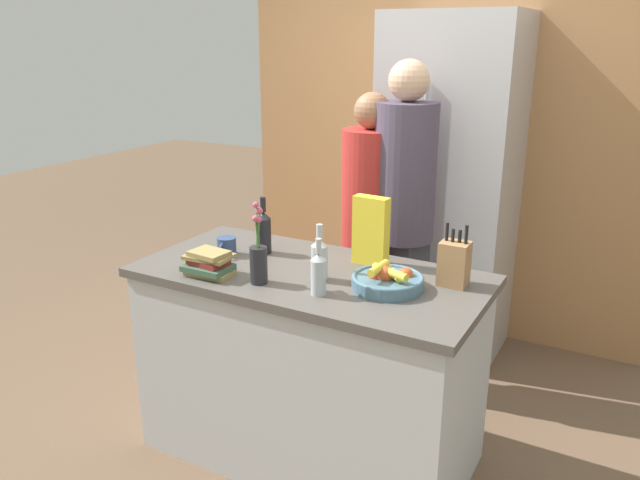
# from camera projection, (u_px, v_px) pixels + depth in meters

# --- Properties ---
(ground_plane) EXTENTS (14.00, 14.00, 0.00)m
(ground_plane) POSITION_uv_depth(u_px,v_px,m) (311.00, 450.00, 3.02)
(ground_plane) COLOR brown
(kitchen_island) EXTENTS (1.54, 0.75, 0.92)m
(kitchen_island) POSITION_uv_depth(u_px,v_px,m) (310.00, 365.00, 2.87)
(kitchen_island) COLOR silver
(kitchen_island) RESTS_ON ground_plane
(back_wall_wood) EXTENTS (2.74, 0.12, 2.60)m
(back_wall_wood) POSITION_uv_depth(u_px,v_px,m) (441.00, 134.00, 4.05)
(back_wall_wood) COLOR #AD7A4C
(back_wall_wood) RESTS_ON ground_plane
(refrigerator) EXTENTS (0.76, 0.62, 2.04)m
(refrigerator) POSITION_uv_depth(u_px,v_px,m) (448.00, 190.00, 3.75)
(refrigerator) COLOR #B7B7BC
(refrigerator) RESTS_ON ground_plane
(fruit_bowl) EXTENTS (0.30, 0.30, 0.11)m
(fruit_bowl) POSITION_uv_depth(u_px,v_px,m) (388.00, 280.00, 2.54)
(fruit_bowl) COLOR slate
(fruit_bowl) RESTS_ON kitchen_island
(knife_block) EXTENTS (0.12, 0.10, 0.26)m
(knife_block) POSITION_uv_depth(u_px,v_px,m) (454.00, 263.00, 2.56)
(knife_block) COLOR #A87A4C
(knife_block) RESTS_ON kitchen_island
(flower_vase) EXTENTS (0.07, 0.07, 0.35)m
(flower_vase) POSITION_uv_depth(u_px,v_px,m) (259.00, 260.00, 2.58)
(flower_vase) COLOR #232328
(flower_vase) RESTS_ON kitchen_island
(cereal_box) EXTENTS (0.16, 0.07, 0.31)m
(cereal_box) POSITION_uv_depth(u_px,v_px,m) (371.00, 231.00, 2.78)
(cereal_box) COLOR yellow
(cereal_box) RESTS_ON kitchen_island
(coffee_mug) EXTENTS (0.09, 0.12, 0.08)m
(coffee_mug) POSITION_uv_depth(u_px,v_px,m) (226.00, 246.00, 2.93)
(coffee_mug) COLOR #334770
(coffee_mug) RESTS_ON kitchen_island
(book_stack) EXTENTS (0.22, 0.16, 0.11)m
(book_stack) POSITION_uv_depth(u_px,v_px,m) (209.00, 263.00, 2.68)
(book_stack) COLOR #99844C
(book_stack) RESTS_ON kitchen_island
(bottle_oil) EXTENTS (0.06, 0.06, 0.23)m
(bottle_oil) POSITION_uv_depth(u_px,v_px,m) (318.00, 273.00, 2.47)
(bottle_oil) COLOR #B2BCC1
(bottle_oil) RESTS_ON kitchen_island
(bottle_vinegar) EXTENTS (0.07, 0.07, 0.24)m
(bottle_vinegar) POSITION_uv_depth(u_px,v_px,m) (320.00, 258.00, 2.61)
(bottle_vinegar) COLOR #B2BCC1
(bottle_vinegar) RESTS_ON kitchen_island
(bottle_wine) EXTENTS (0.07, 0.07, 0.27)m
(bottle_wine) POSITION_uv_depth(u_px,v_px,m) (264.00, 231.00, 2.94)
(bottle_wine) COLOR black
(bottle_wine) RESTS_ON kitchen_island
(person_at_sink) EXTENTS (0.31, 0.31, 1.64)m
(person_at_sink) POSITION_uv_depth(u_px,v_px,m) (369.00, 225.00, 3.41)
(person_at_sink) COLOR #383842
(person_at_sink) RESTS_ON ground_plane
(person_in_blue) EXTENTS (0.32, 0.32, 1.80)m
(person_in_blue) POSITION_uv_depth(u_px,v_px,m) (403.00, 211.00, 3.31)
(person_in_blue) COLOR #383842
(person_in_blue) RESTS_ON ground_plane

